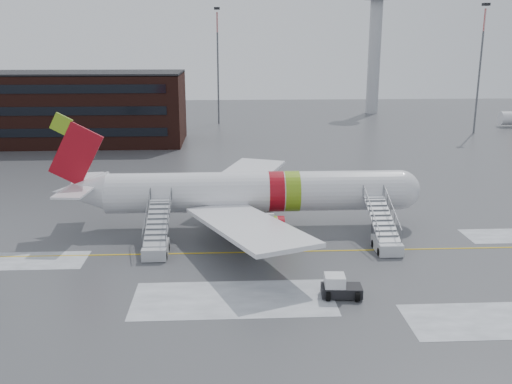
{
  "coord_description": "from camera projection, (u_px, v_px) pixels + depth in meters",
  "views": [
    {
      "loc": [
        -6.33,
        -46.42,
        17.33
      ],
      "look_at": [
        -3.71,
        3.92,
        4.0
      ],
      "focal_mm": 40.0,
      "sensor_mm": 36.0,
      "label": 1
    }
  ],
  "objects": [
    {
      "name": "light_mast_far_n",
      "position": [
        218.0,
        59.0,
        120.94
      ],
      "size": [
        1.2,
        1.2,
        24.25
      ],
      "color": "#595B60",
      "rests_on": "ground"
    },
    {
      "name": "ground",
      "position": [
        301.0,
        247.0,
        49.57
      ],
      "size": [
        260.0,
        260.0,
        0.0
      ],
      "primitive_type": "plane",
      "color": "#494C4F",
      "rests_on": "ground"
    },
    {
      "name": "light_mast_far_ne",
      "position": [
        481.0,
        61.0,
        108.0
      ],
      "size": [
        1.2,
        1.2,
        24.25
      ],
      "color": "#595B60",
      "rests_on": "ground"
    },
    {
      "name": "airstair_aft",
      "position": [
        157.0,
        241.0,
        48.08
      ],
      "size": [
        2.05,
        7.7,
        3.48
      ],
      "color": "#B2B4B9",
      "rests_on": "ground"
    },
    {
      "name": "pushback_tug",
      "position": [
        339.0,
        287.0,
        39.82
      ],
      "size": [
        2.91,
        2.27,
        1.6
      ],
      "color": "black",
      "rests_on": "ground"
    },
    {
      "name": "airstair_fwd",
      "position": [
        385.0,
        237.0,
        49.06
      ],
      "size": [
        2.05,
        7.7,
        3.48
      ],
      "color": "silver",
      "rests_on": "ground"
    },
    {
      "name": "terminal_building",
      "position": [
        3.0,
        108.0,
        98.81
      ],
      "size": [
        62.0,
        16.11,
        12.3
      ],
      "color": "#3F1E16",
      "rests_on": "ground"
    },
    {
      "name": "airliner",
      "position": [
        245.0,
        193.0,
        54.17
      ],
      "size": [
        35.03,
        32.97,
        11.18
      ],
      "color": "white",
      "rests_on": "ground"
    },
    {
      "name": "control_tower",
      "position": [
        375.0,
        35.0,
        138.0
      ],
      "size": [
        6.4,
        6.4,
        30.0
      ],
      "color": "#B2B5BA",
      "rests_on": "ground"
    }
  ]
}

